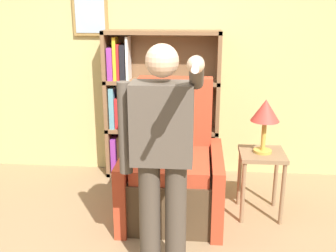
{
  "coord_description": "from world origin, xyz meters",
  "views": [
    {
      "loc": [
        0.46,
        -2.29,
        1.84
      ],
      "look_at": [
        0.22,
        0.54,
        0.98
      ],
      "focal_mm": 42.0,
      "sensor_mm": 36.0,
      "label": 1
    }
  ],
  "objects_px": {
    "bookcase": "(150,107)",
    "table_lamp": "(265,113)",
    "person_standing": "(162,151)",
    "armchair": "(173,174)",
    "side_table": "(261,165)"
  },
  "relations": [
    {
      "from": "person_standing",
      "to": "side_table",
      "type": "bearing_deg",
      "value": 47.69
    },
    {
      "from": "bookcase",
      "to": "table_lamp",
      "type": "height_order",
      "value": "bookcase"
    },
    {
      "from": "person_standing",
      "to": "side_table",
      "type": "relative_size",
      "value": 2.68
    },
    {
      "from": "table_lamp",
      "to": "side_table",
      "type": "bearing_deg",
      "value": 90.0
    },
    {
      "from": "armchair",
      "to": "person_standing",
      "type": "height_order",
      "value": "person_standing"
    },
    {
      "from": "bookcase",
      "to": "side_table",
      "type": "bearing_deg",
      "value": -36.99
    },
    {
      "from": "person_standing",
      "to": "bookcase",
      "type": "bearing_deg",
      "value": 100.01
    },
    {
      "from": "side_table",
      "to": "table_lamp",
      "type": "bearing_deg",
      "value": -90.0
    },
    {
      "from": "table_lamp",
      "to": "person_standing",
      "type": "bearing_deg",
      "value": -132.31
    },
    {
      "from": "person_standing",
      "to": "table_lamp",
      "type": "bearing_deg",
      "value": 47.69
    },
    {
      "from": "person_standing",
      "to": "table_lamp",
      "type": "relative_size",
      "value": 3.39
    },
    {
      "from": "bookcase",
      "to": "armchair",
      "type": "bearing_deg",
      "value": -70.06
    },
    {
      "from": "armchair",
      "to": "side_table",
      "type": "distance_m",
      "value": 0.8
    },
    {
      "from": "bookcase",
      "to": "table_lamp",
      "type": "distance_m",
      "value": 1.4
    },
    {
      "from": "person_standing",
      "to": "table_lamp",
      "type": "height_order",
      "value": "person_standing"
    }
  ]
}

